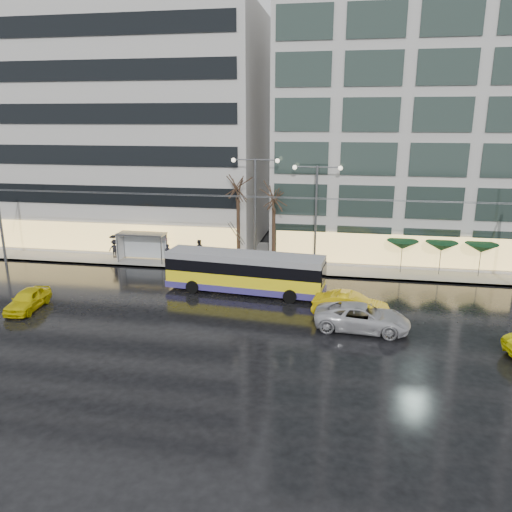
% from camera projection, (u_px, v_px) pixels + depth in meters
% --- Properties ---
extents(ground, '(140.00, 140.00, 0.00)m').
position_uv_depth(ground, '(196.00, 313.00, 32.66)').
color(ground, black).
rests_on(ground, ground).
extents(sidewalk, '(80.00, 10.00, 0.15)m').
position_uv_depth(sidewalk, '(261.00, 256.00, 45.59)').
color(sidewalk, gray).
rests_on(sidewalk, ground).
extents(kerb, '(80.00, 0.10, 0.15)m').
position_uv_depth(kerb, '(252.00, 272.00, 40.89)').
color(kerb, slate).
rests_on(kerb, ground).
extents(building_left, '(34.00, 14.00, 22.00)m').
position_uv_depth(building_left, '(94.00, 130.00, 50.38)').
color(building_left, '#B9B5B1').
rests_on(building_left, sidewalk).
extents(building_right, '(32.00, 14.00, 25.00)m').
position_uv_depth(building_right, '(460.00, 114.00, 44.12)').
color(building_right, '#B9B5B1').
rests_on(building_right, sidewalk).
extents(trolleybus, '(11.67, 5.00, 5.33)m').
position_uv_depth(trolleybus, '(245.00, 274.00, 36.04)').
color(trolleybus, yellow).
rests_on(trolleybus, ground).
extents(catenary, '(42.24, 5.12, 7.00)m').
position_uv_depth(catenary, '(236.00, 225.00, 38.88)').
color(catenary, '#595B60').
rests_on(catenary, ground).
extents(bus_shelter, '(4.20, 1.60, 2.51)m').
position_uv_depth(bus_shelter, '(139.00, 240.00, 43.67)').
color(bus_shelter, '#595B60').
rests_on(bus_shelter, sidewalk).
extents(street_lamp_near, '(3.96, 0.36, 9.03)m').
position_uv_depth(street_lamp_near, '(255.00, 198.00, 40.97)').
color(street_lamp_near, '#595B60').
rests_on(street_lamp_near, sidewalk).
extents(street_lamp_far, '(3.96, 0.36, 8.53)m').
position_uv_depth(street_lamp_far, '(316.00, 203.00, 40.20)').
color(street_lamp_far, '#595B60').
rests_on(street_lamp_far, sidewalk).
extents(tree_a, '(3.20, 3.20, 8.40)m').
position_uv_depth(tree_a, '(238.00, 183.00, 41.11)').
color(tree_a, black).
rests_on(tree_a, sidewalk).
extents(tree_b, '(3.20, 3.20, 7.70)m').
position_uv_depth(tree_b, '(274.00, 192.00, 40.99)').
color(tree_b, black).
rests_on(tree_b, sidewalk).
extents(parasol_a, '(2.50, 2.50, 2.65)m').
position_uv_depth(parasol_a, '(402.00, 245.00, 40.10)').
color(parasol_a, '#595B60').
rests_on(parasol_a, sidewalk).
extents(parasol_b, '(2.50, 2.50, 2.65)m').
position_uv_depth(parasol_b, '(441.00, 247.00, 39.60)').
color(parasol_b, '#595B60').
rests_on(parasol_b, sidewalk).
extents(parasol_c, '(2.50, 2.50, 2.65)m').
position_uv_depth(parasol_c, '(481.00, 248.00, 39.09)').
color(parasol_c, '#595B60').
rests_on(parasol_c, sidewalk).
extents(taxi_a, '(2.02, 4.21, 1.39)m').
position_uv_depth(taxi_a, '(28.00, 299.00, 33.04)').
color(taxi_a, '#DACA0B').
rests_on(taxi_a, ground).
extents(taxi_b, '(4.98, 2.33, 1.58)m').
position_uv_depth(taxi_b, '(351.00, 306.00, 31.70)').
color(taxi_b, gold).
rests_on(taxi_b, ground).
extents(sedan_silver, '(5.83, 3.03, 1.57)m').
position_uv_depth(sedan_silver, '(362.00, 317.00, 29.84)').
color(sedan_silver, '#B0B0B4').
rests_on(sedan_silver, ground).
extents(pedestrian_a, '(1.16, 1.17, 2.19)m').
position_uv_depth(pedestrian_a, '(168.00, 246.00, 43.08)').
color(pedestrian_a, black).
rests_on(pedestrian_a, sidewalk).
extents(pedestrian_b, '(0.96, 0.79, 1.82)m').
position_uv_depth(pedestrian_b, '(199.00, 250.00, 44.10)').
color(pedestrian_b, black).
rests_on(pedestrian_b, sidewalk).
extents(pedestrian_c, '(1.10, 0.86, 2.11)m').
position_uv_depth(pedestrian_c, '(114.00, 246.00, 44.70)').
color(pedestrian_c, black).
rests_on(pedestrian_c, sidewalk).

